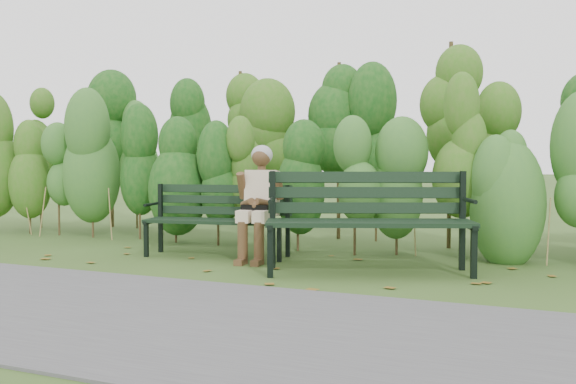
% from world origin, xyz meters
% --- Properties ---
extents(ground, '(80.00, 80.00, 0.00)m').
position_xyz_m(ground, '(0.00, 0.00, 0.00)').
color(ground, '#344D1D').
extents(footpath, '(60.00, 2.50, 0.01)m').
position_xyz_m(footpath, '(0.00, -2.20, 0.01)').
color(footpath, '#474749').
rests_on(footpath, ground).
extents(hedge_band, '(11.04, 1.67, 2.42)m').
position_xyz_m(hedge_band, '(0.00, 1.86, 1.26)').
color(hedge_band, '#47381E').
rests_on(hedge_band, ground).
extents(leaf_litter, '(5.96, 2.13, 0.01)m').
position_xyz_m(leaf_litter, '(0.90, -0.20, 0.00)').
color(leaf_litter, brown).
rests_on(leaf_litter, ground).
extents(bench_left, '(1.67, 0.80, 0.80)m').
position_xyz_m(bench_left, '(-0.93, 0.55, 0.47)').
color(bench_left, black).
rests_on(bench_left, ground).
extents(bench_right, '(2.05, 1.33, 0.98)m').
position_xyz_m(bench_right, '(0.92, 0.20, 0.58)').
color(bench_right, black).
rests_on(bench_right, ground).
extents(seated_woman, '(0.53, 0.78, 1.24)m').
position_xyz_m(seated_woman, '(-0.40, 0.47, 0.69)').
color(seated_woman, beige).
rests_on(seated_woman, ground).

